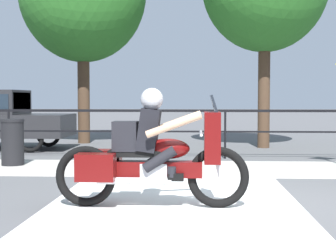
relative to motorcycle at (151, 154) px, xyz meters
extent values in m
plane|color=#565659|center=(1.24, 0.27, -0.68)|extent=(120.00, 120.00, 0.00)
cube|color=#B7B2A8|center=(1.24, 3.67, -0.68)|extent=(44.00, 2.40, 0.01)
cube|color=silver|center=(0.29, 0.07, -0.68)|extent=(3.31, 6.00, 0.01)
cube|color=black|center=(1.24, 5.39, 0.43)|extent=(36.00, 0.04, 0.06)
cube|color=black|center=(1.24, 5.39, -0.06)|extent=(36.00, 0.03, 0.04)
cylinder|color=black|center=(-3.86, 5.39, -0.11)|extent=(0.05, 0.05, 1.14)
cylinder|color=black|center=(1.24, 5.39, -0.11)|extent=(0.05, 0.05, 1.14)
torus|color=black|center=(0.86, 0.00, -0.29)|extent=(0.79, 0.11, 0.79)
torus|color=black|center=(-0.84, 0.00, -0.29)|extent=(0.79, 0.11, 0.79)
cube|color=#5B0C0C|center=(0.01, 0.00, -0.19)|extent=(1.30, 0.22, 0.20)
cube|color=silver|center=(0.04, 0.00, -0.24)|extent=(0.34, 0.26, 0.26)
ellipsoid|color=#5B0C0C|center=(0.21, 0.00, 0.07)|extent=(0.57, 0.30, 0.26)
cube|color=black|center=(-0.16, 0.00, 0.01)|extent=(0.75, 0.28, 0.08)
cube|color=#5B0C0C|center=(0.78, 0.00, 0.22)|extent=(0.20, 0.52, 0.64)
cube|color=#1E232B|center=(0.80, 0.00, 0.64)|extent=(0.10, 0.45, 0.24)
cylinder|color=silver|center=(0.64, 0.00, 0.27)|extent=(0.04, 0.70, 0.04)
cylinder|color=silver|center=(-0.20, -0.16, -0.32)|extent=(0.94, 0.09, 0.09)
cube|color=#5B0C0C|center=(-0.66, -0.24, -0.14)|extent=(0.48, 0.28, 0.34)
cube|color=#5B0C0C|center=(-0.66, 0.24, -0.14)|extent=(0.48, 0.28, 0.34)
cylinder|color=silver|center=(0.83, 0.00, -0.03)|extent=(0.18, 0.06, 0.51)
cube|color=black|center=(-0.03, 0.00, 0.31)|extent=(0.31, 0.36, 0.57)
sphere|color=tan|center=(0.01, 0.00, 0.68)|extent=(0.23, 0.23, 0.23)
sphere|color=#B7B7BC|center=(0.01, 0.00, 0.70)|extent=(0.29, 0.29, 0.29)
cylinder|color=black|center=(0.12, -0.15, -0.05)|extent=(0.44, 0.13, 0.34)
cylinder|color=black|center=(0.27, -0.15, -0.20)|extent=(0.11, 0.11, 0.13)
cube|color=black|center=(0.32, -0.15, -0.27)|extent=(0.20, 0.10, 0.09)
cylinder|color=black|center=(0.12, 0.15, -0.05)|extent=(0.44, 0.13, 0.34)
cylinder|color=black|center=(0.27, 0.15, -0.20)|extent=(0.11, 0.11, 0.13)
cube|color=black|center=(0.32, 0.15, -0.27)|extent=(0.20, 0.10, 0.09)
cylinder|color=tan|center=(0.31, -0.30, 0.39)|extent=(0.70, 0.09, 0.32)
cylinder|color=tan|center=(0.31, 0.30, 0.39)|extent=(0.70, 0.09, 0.32)
cube|color=black|center=(-0.33, 0.00, 0.23)|extent=(0.31, 0.30, 0.38)
cube|color=#19232D|center=(-4.18, 7.25, 0.61)|extent=(0.04, 1.38, 0.53)
torus|color=black|center=(-3.69, 6.43, -0.32)|extent=(0.72, 0.11, 0.72)
torus|color=black|center=(-3.69, 8.06, -0.32)|extent=(0.72, 0.11, 0.72)
cylinder|color=black|center=(-3.23, 3.91, -0.23)|extent=(0.46, 0.46, 0.91)
cylinder|color=black|center=(-3.23, 3.91, 0.25)|extent=(0.48, 0.48, 0.06)
cylinder|color=#473323|center=(2.47, 8.11, 0.91)|extent=(0.34, 0.34, 3.18)
cylinder|color=#473323|center=(-2.93, 9.31, 0.84)|extent=(0.37, 0.37, 3.05)
camera|label=1|loc=(0.58, -6.51, 0.72)|focal=55.00mm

